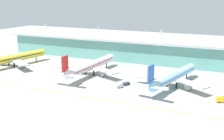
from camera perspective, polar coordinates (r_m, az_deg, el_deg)
ground_plane at (r=163.84m, az=-1.23°, el=-5.79°), size 600.00×600.00×0.00m
terminal_building at (r=255.83m, az=9.28°, el=3.44°), size 288.00×34.00×27.68m
airliner_nearest at (r=251.22m, az=-17.84°, el=2.04°), size 48.15×68.63×18.90m
airliner_near_middle at (r=215.31m, az=-3.96°, el=0.79°), size 48.80×70.81×18.90m
airliner_far_middle at (r=190.11m, az=11.15°, el=-1.22°), size 48.06×65.72×18.90m
taxiway_stripe_west at (r=205.07m, az=-19.13°, el=-2.50°), size 28.00×0.70×0.04m
taxiway_stripe_mid_west at (r=183.48m, az=-11.48°, el=-3.89°), size 28.00×0.70×0.04m
taxiway_stripe_centre at (r=166.09m, az=-1.99°, el=-5.51°), size 28.00×0.70×0.04m
taxiway_stripe_mid_east at (r=154.34m, az=9.39°, el=-7.24°), size 28.00×0.70×0.04m
pushback_tug at (r=191.81m, az=2.62°, el=-2.49°), size 4.01×5.00×1.85m
fuel_truck at (r=171.58m, az=19.91°, el=-4.93°), size 7.65×5.12×4.95m
baggage_cart at (r=186.07m, az=1.43°, el=-2.95°), size 3.76×3.88×2.48m
safety_cone_left_wingtip at (r=193.65m, az=-1.03°, el=-2.55°), size 0.56×0.56×0.70m
safety_cone_nose_front at (r=201.43m, az=-6.98°, el=-2.00°), size 0.56×0.56×0.70m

